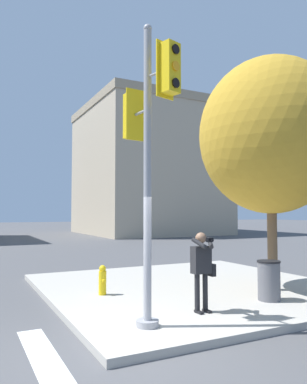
{
  "coord_description": "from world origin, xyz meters",
  "views": [
    {
      "loc": [
        -2.34,
        -5.6,
        2.22
      ],
      "look_at": [
        1.04,
        1.08,
        2.62
      ],
      "focal_mm": 35.0,
      "sensor_mm": 36.0,
      "label": 1
    }
  ],
  "objects_px": {
    "street_tree": "(271,136)",
    "trash_bin": "(269,280)",
    "fire_hydrant": "(103,280)",
    "person_photographer": "(202,264)",
    "traffic_signal_pole": "(149,139)"
  },
  "relations": [
    {
      "from": "traffic_signal_pole",
      "to": "person_photographer",
      "type": "relative_size",
      "value": 3.41
    },
    {
      "from": "street_tree",
      "to": "trash_bin",
      "type": "distance_m",
      "value": 3.89
    },
    {
      "from": "person_photographer",
      "to": "street_tree",
      "type": "distance_m",
      "value": 4.43
    },
    {
      "from": "street_tree",
      "to": "person_photographer",
      "type": "bearing_deg",
      "value": -161.49
    },
    {
      "from": "street_tree",
      "to": "fire_hydrant",
      "type": "height_order",
      "value": "street_tree"
    },
    {
      "from": "traffic_signal_pole",
      "to": "street_tree",
      "type": "height_order",
      "value": "street_tree"
    },
    {
      "from": "person_photographer",
      "to": "street_tree",
      "type": "height_order",
      "value": "street_tree"
    },
    {
      "from": "fire_hydrant",
      "to": "trash_bin",
      "type": "bearing_deg",
      "value": -35.34
    },
    {
      "from": "traffic_signal_pole",
      "to": "fire_hydrant",
      "type": "bearing_deg",
      "value": 87.87
    },
    {
      "from": "fire_hydrant",
      "to": "trash_bin",
      "type": "height_order",
      "value": "trash_bin"
    },
    {
      "from": "street_tree",
      "to": "trash_bin",
      "type": "xyz_separation_m",
      "value": [
        -0.95,
        -0.84,
        -3.68
      ]
    },
    {
      "from": "traffic_signal_pole",
      "to": "trash_bin",
      "type": "xyz_separation_m",
      "value": [
        3.41,
        0.51,
        -2.98
      ]
    },
    {
      "from": "person_photographer",
      "to": "trash_bin",
      "type": "height_order",
      "value": "person_photographer"
    },
    {
      "from": "street_tree",
      "to": "trash_bin",
      "type": "height_order",
      "value": "street_tree"
    },
    {
      "from": "fire_hydrant",
      "to": "street_tree",
      "type": "bearing_deg",
      "value": -19.53
    }
  ]
}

